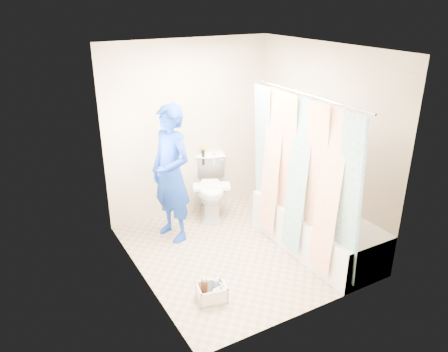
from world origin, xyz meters
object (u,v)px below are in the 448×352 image
toilet (211,187)px  plumber (171,174)px  bathtub (316,229)px  cleaning_caddy (213,293)px

toilet → plumber: (-0.71, -0.31, 0.46)m
bathtub → cleaning_caddy: size_ratio=5.30×
bathtub → plumber: (-1.39, 1.13, 0.60)m
bathtub → plumber: bearing=141.0°
toilet → cleaning_caddy: 1.93m
toilet → plumber: size_ratio=0.47×
toilet → cleaning_caddy: bearing=-93.5°
plumber → bathtub: bearing=35.9°
toilet → plumber: 0.90m
bathtub → plumber: plumber is taller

